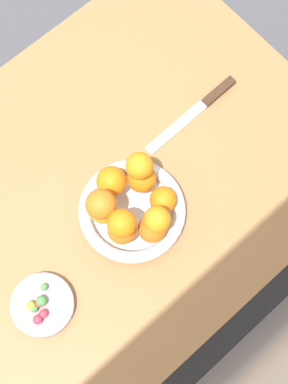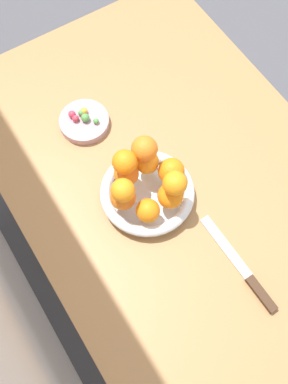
{
  "view_description": "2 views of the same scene",
  "coord_description": "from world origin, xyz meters",
  "px_view_note": "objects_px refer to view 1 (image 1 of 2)",
  "views": [
    {
      "loc": [
        0.16,
        0.35,
        1.94
      ],
      "look_at": [
        -0.07,
        0.09,
        0.86
      ],
      "focal_mm": 55.0,
      "sensor_mm": 36.0,
      "label": 1
    },
    {
      "loc": [
        -0.44,
        0.35,
        1.8
      ],
      "look_at": [
        -0.06,
        0.11,
        0.83
      ],
      "focal_mm": 45.0,
      "sensor_mm": 36.0,
      "label": 2
    }
  ],
  "objects_px": {
    "candy_ball_4": "(42,301)",
    "candy_ball_5": "(39,304)",
    "dining_table": "(96,209)",
    "candy_ball_2": "(43,314)",
    "orange_8": "(122,223)",
    "candy_ball_1": "(34,308)",
    "candy_dish": "(43,305)",
    "orange_6": "(101,204)",
    "fruit_bowl": "(132,211)",
    "orange_1": "(163,200)",
    "orange_5": "(122,230)",
    "orange_0": "(152,228)",
    "orange_2": "(142,178)",
    "candy_ball_6": "(31,305)",
    "orange_9": "(139,166)",
    "orange_4": "(103,210)",
    "orange_7": "(157,220)",
    "knife": "(198,108)",
    "orange_3": "(111,181)",
    "candy_ball_3": "(38,320)",
    "candy_ball_0": "(44,287)"
  },
  "relations": [
    {
      "from": "orange_1",
      "to": "candy_ball_4",
      "type": "distance_m",
      "value": 0.31
    },
    {
      "from": "orange_4",
      "to": "candy_ball_4",
      "type": "bearing_deg",
      "value": 14.46
    },
    {
      "from": "candy_dish",
      "to": "orange_6",
      "type": "bearing_deg",
      "value": -166.01
    },
    {
      "from": "orange_2",
      "to": "orange_9",
      "type": "distance_m",
      "value": 0.06
    },
    {
      "from": "dining_table",
      "to": "fruit_bowl",
      "type": "xyz_separation_m",
      "value": [
        -0.04,
        0.08,
        0.11
      ]
    },
    {
      "from": "orange_1",
      "to": "fruit_bowl",
      "type": "bearing_deg",
      "value": -31.54
    },
    {
      "from": "candy_dish",
      "to": "candy_ball_5",
      "type": "height_order",
      "value": "candy_ball_5"
    },
    {
      "from": "orange_8",
      "to": "candy_ball_1",
      "type": "xyz_separation_m",
      "value": [
        0.23,
        -0.0,
        -0.1
      ]
    },
    {
      "from": "orange_3",
      "to": "candy_dish",
      "type": "bearing_deg",
      "value": 18.89
    },
    {
      "from": "orange_8",
      "to": "candy_ball_4",
      "type": "xyz_separation_m",
      "value": [
        0.21,
        -0.01,
        -0.09
      ]
    },
    {
      "from": "fruit_bowl",
      "to": "candy_dish",
      "type": "bearing_deg",
      "value": 5.63
    },
    {
      "from": "orange_9",
      "to": "knife",
      "type": "bearing_deg",
      "value": -167.24
    },
    {
      "from": "orange_5",
      "to": "knife",
      "type": "relative_size",
      "value": 0.23
    },
    {
      "from": "fruit_bowl",
      "to": "candy_ball_5",
      "type": "xyz_separation_m",
      "value": [
        0.27,
        0.02,
        0.01
      ]
    },
    {
      "from": "candy_ball_2",
      "to": "orange_0",
      "type": "bearing_deg",
      "value": 175.77
    },
    {
      "from": "candy_ball_4",
      "to": "candy_ball_5",
      "type": "height_order",
      "value": "candy_ball_4"
    },
    {
      "from": "candy_ball_3",
      "to": "orange_8",
      "type": "bearing_deg",
      "value": -175.89
    },
    {
      "from": "orange_9",
      "to": "knife",
      "type": "height_order",
      "value": "orange_9"
    },
    {
      "from": "orange_6",
      "to": "orange_8",
      "type": "distance_m",
      "value": 0.05
    },
    {
      "from": "fruit_bowl",
      "to": "orange_9",
      "type": "bearing_deg",
      "value": -145.7
    },
    {
      "from": "orange_3",
      "to": "candy_ball_5",
      "type": "xyz_separation_m",
      "value": [
        0.27,
        0.09,
        -0.04
      ]
    },
    {
      "from": "candy_dish",
      "to": "orange_6",
      "type": "relative_size",
      "value": 2.12
    },
    {
      "from": "candy_ball_1",
      "to": "candy_ball_5",
      "type": "bearing_deg",
      "value": -174.45
    },
    {
      "from": "candy_ball_2",
      "to": "candy_ball_5",
      "type": "xyz_separation_m",
      "value": [
        -0.01,
        -0.02,
        -0.0
      ]
    },
    {
      "from": "orange_1",
      "to": "orange_5",
      "type": "relative_size",
      "value": 0.94
    },
    {
      "from": "candy_ball_1",
      "to": "candy_ball_5",
      "type": "height_order",
      "value": "candy_ball_1"
    },
    {
      "from": "orange_2",
      "to": "candy_ball_2",
      "type": "bearing_deg",
      "value": 12.67
    },
    {
      "from": "orange_3",
      "to": "orange_6",
      "type": "distance_m",
      "value": 0.09
    },
    {
      "from": "orange_5",
      "to": "candy_ball_4",
      "type": "distance_m",
      "value": 0.21
    },
    {
      "from": "orange_3",
      "to": "candy_ball_5",
      "type": "distance_m",
      "value": 0.28
    },
    {
      "from": "orange_2",
      "to": "candy_ball_2",
      "type": "distance_m",
      "value": 0.33
    },
    {
      "from": "dining_table",
      "to": "orange_9",
      "type": "height_order",
      "value": "orange_9"
    },
    {
      "from": "dining_table",
      "to": "candy_ball_2",
      "type": "xyz_separation_m",
      "value": [
        0.23,
        0.13,
        0.12
      ]
    },
    {
      "from": "candy_ball_1",
      "to": "knife",
      "type": "relative_size",
      "value": 0.06
    },
    {
      "from": "candy_ball_6",
      "to": "knife",
      "type": "xyz_separation_m",
      "value": [
        -0.55,
        -0.1,
        -0.03
      ]
    },
    {
      "from": "candy_ball_6",
      "to": "orange_9",
      "type": "bearing_deg",
      "value": -171.29
    },
    {
      "from": "dining_table",
      "to": "candy_ball_0",
      "type": "bearing_deg",
      "value": 24.17
    },
    {
      "from": "orange_1",
      "to": "candy_ball_5",
      "type": "relative_size",
      "value": 3.74
    },
    {
      "from": "orange_1",
      "to": "candy_ball_0",
      "type": "distance_m",
      "value": 0.3
    },
    {
      "from": "orange_0",
      "to": "orange_2",
      "type": "height_order",
      "value": "same"
    },
    {
      "from": "orange_1",
      "to": "candy_ball_0",
      "type": "relative_size",
      "value": 3.77
    },
    {
      "from": "orange_6",
      "to": "candy_ball_0",
      "type": "xyz_separation_m",
      "value": [
        0.18,
        0.03,
        -0.1
      ]
    },
    {
      "from": "orange_0",
      "to": "candy_ball_3",
      "type": "height_order",
      "value": "orange_0"
    },
    {
      "from": "candy_dish",
      "to": "candy_ball_2",
      "type": "height_order",
      "value": "candy_ball_2"
    },
    {
      "from": "orange_5",
      "to": "candy_ball_5",
      "type": "distance_m",
      "value": 0.22
    },
    {
      "from": "candy_ball_1",
      "to": "fruit_bowl",
      "type": "bearing_deg",
      "value": -175.11
    },
    {
      "from": "candy_ball_3",
      "to": "candy_ball_5",
      "type": "distance_m",
      "value": 0.03
    },
    {
      "from": "candy_ball_1",
      "to": "candy_ball_0",
      "type": "bearing_deg",
      "value": -154.07
    },
    {
      "from": "orange_3",
      "to": "orange_6",
      "type": "relative_size",
      "value": 1.04
    },
    {
      "from": "orange_6",
      "to": "orange_7",
      "type": "distance_m",
      "value": 0.11
    }
  ]
}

